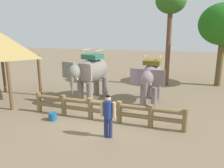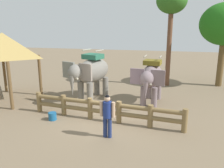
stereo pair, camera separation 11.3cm
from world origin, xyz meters
TOP-DOWN VIEW (x-y plane):
  - ground_plane at (0.00, 0.00)m, footprint 60.00×60.00m
  - log_fence at (0.00, -0.19)m, footprint 7.50×1.06m
  - elephant_near_left at (-1.60, 2.79)m, footprint 2.46×3.59m
  - elephant_center at (1.94, 2.88)m, footprint 1.81×3.21m
  - tourist_woman_in_black at (0.56, -1.77)m, footprint 0.64×0.37m
  - thatched_shelter at (-6.51, 1.64)m, footprint 3.94×3.94m
  - tree_back_center at (2.84, 7.28)m, footprint 2.12×2.12m
  - feed_bucket at (-2.45, -0.66)m, footprint 0.39×0.39m

SIDE VIEW (x-z plane):
  - ground_plane at x=0.00m, z-range 0.00..0.00m
  - feed_bucket at x=-2.45m, z-range 0.00..0.37m
  - log_fence at x=0.00m, z-range 0.08..1.13m
  - tourist_woman_in_black at x=0.56m, z-range 0.14..1.95m
  - elephant_center at x=1.94m, z-range 0.17..2.90m
  - elephant_near_left at x=-1.60m, z-range 0.19..3.19m
  - thatched_shelter at x=-6.51m, z-range 1.27..5.26m
  - tree_back_center at x=2.84m, z-range 2.32..9.24m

